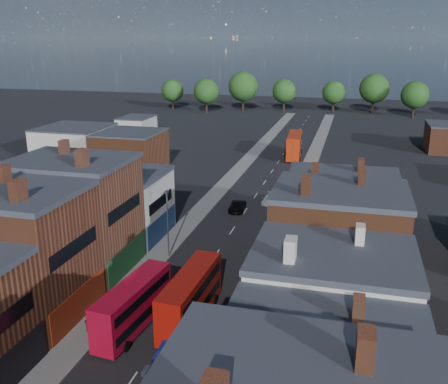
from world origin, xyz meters
The scene contains 12 objects.
pavement_west centered at (-6.50, 50.00, 0.06)m, with size 3.00×200.00×0.12m, color gray.
pavement_east centered at (6.50, 50.00, 0.06)m, with size 3.00×200.00×0.12m, color gray.
lamp_post_2 centered at (-5.20, 30.00, 4.70)m, with size 0.25×0.70×8.12m.
lamp_post_3 centered at (5.20, 60.00, 4.70)m, with size 0.25×0.70×8.12m.
bus_0 centered at (-2.76, 15.05, 2.35)m, with size 3.33×10.26×4.35m.
bus_1 centered at (1.66, 17.57, 2.47)m, with size 2.99×10.68×4.58m.
bus_2 centered at (2.65, 84.68, 2.75)m, with size 3.56×11.97×5.11m.
car_1 centered at (1.73, 12.16, 0.64)m, with size 1.35×3.87×1.27m, color navy.
car_2 centered at (-1.20, 47.94, 0.67)m, with size 2.23×4.83×1.34m, color black.
car_3 centered at (2.79, 52.77, 0.62)m, with size 1.75×4.30×1.25m, color silver.
ped_1 centered at (-6.36, 13.45, 0.90)m, with size 0.75×0.41×1.55m, color #391F17.
ped_3 centered at (5.51, 21.27, 0.90)m, with size 0.91×0.42×1.56m, color #5E5951.
Camera 1 is at (14.75, -20.26, 24.58)m, focal length 40.00 mm.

